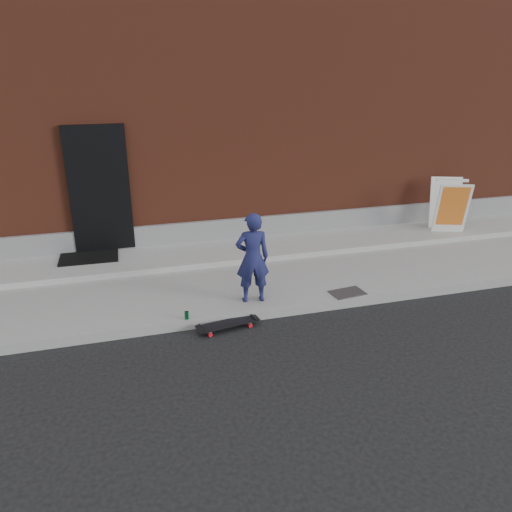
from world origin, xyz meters
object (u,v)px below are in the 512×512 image
object	(u,v)px
child	(252,258)
soda_can	(187,315)
skateboard	(228,324)
pizza_sign	(449,205)

from	to	relation	value
child	soda_can	world-z (taller)	child
child	skateboard	size ratio (longest dim) A/B	1.53
skateboard	pizza_sign	distance (m)	5.76
skateboard	pizza_sign	xyz separation A→B (m)	(5.20, 2.37, 0.70)
child	skateboard	world-z (taller)	child
skateboard	soda_can	size ratio (longest dim) A/B	7.88
child	skateboard	distance (m)	1.03
child	pizza_sign	size ratio (longest dim) A/B	1.28
skateboard	pizza_sign	world-z (taller)	pizza_sign
child	pizza_sign	distance (m)	5.07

